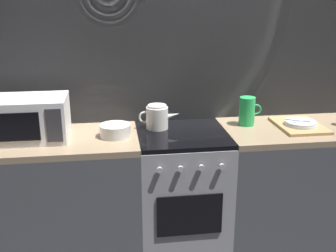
% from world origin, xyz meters
% --- Properties ---
extents(ground_plane, '(8.00, 8.00, 0.00)m').
position_xyz_m(ground_plane, '(0.00, 0.00, 0.00)').
color(ground_plane, '#2D2D33').
extents(back_wall, '(3.60, 0.05, 2.40)m').
position_xyz_m(back_wall, '(0.00, 0.32, 1.20)').
color(back_wall, gray).
rests_on(back_wall, ground_plane).
extents(counter_left, '(1.20, 0.60, 0.90)m').
position_xyz_m(counter_left, '(-0.90, 0.00, 0.45)').
color(counter_left, '#515459').
rests_on(counter_left, ground_plane).
extents(stove_unit, '(0.60, 0.63, 0.90)m').
position_xyz_m(stove_unit, '(-0.00, -0.00, 0.45)').
color(stove_unit, '#9E9EA3').
rests_on(stove_unit, ground_plane).
extents(counter_right, '(1.20, 0.60, 0.90)m').
position_xyz_m(counter_right, '(0.90, 0.00, 0.45)').
color(counter_right, '#515459').
rests_on(counter_right, ground_plane).
extents(microwave, '(0.46, 0.35, 0.27)m').
position_xyz_m(microwave, '(-0.97, 0.01, 1.04)').
color(microwave, white).
rests_on(microwave, counter_left).
extents(kettle, '(0.28, 0.15, 0.17)m').
position_xyz_m(kettle, '(-0.15, 0.11, 0.98)').
color(kettle, white).
rests_on(kettle, stove_unit).
extents(mixing_bowl, '(0.20, 0.20, 0.08)m').
position_xyz_m(mixing_bowl, '(-0.44, -0.01, 0.94)').
color(mixing_bowl, silver).
rests_on(mixing_bowl, counter_left).
extents(pitcher, '(0.16, 0.11, 0.20)m').
position_xyz_m(pitcher, '(0.48, 0.10, 1.00)').
color(pitcher, green).
rests_on(pitcher, counter_right).
extents(dish_pile, '(0.30, 0.40, 0.06)m').
position_xyz_m(dish_pile, '(0.83, 0.00, 0.92)').
color(dish_pile, tan).
rests_on(dish_pile, counter_right).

